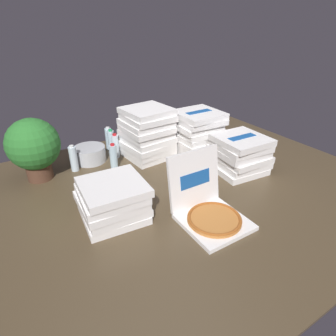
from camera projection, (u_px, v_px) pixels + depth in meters
The scene contains 13 objects.
ground_plane at pixel (175, 190), 2.14m from camera, with size 3.20×2.40×0.02m, color #4C3D28.
open_pizza_box at pixel (208, 208), 1.79m from camera, with size 0.39×0.46×0.41m.
pizza_stack_right_near at pixel (197, 133), 2.63m from camera, with size 0.42×0.43×0.41m.
pizza_stack_left_mid at pixel (113, 200), 1.79m from camera, with size 0.42×0.43×0.25m.
pizza_stack_right_mid at pixel (147, 133), 2.55m from camera, with size 0.45×0.45×0.46m.
pizza_stack_left_far at pixel (240, 154), 2.34m from camera, with size 0.44×0.43×0.31m.
ice_bucket at pixel (90, 154), 2.53m from camera, with size 0.28×0.28×0.14m, color #B7BABF.
water_bottle_0 at pixel (116, 146), 2.59m from camera, with size 0.06×0.06×0.23m.
water_bottle_1 at pixel (114, 157), 2.39m from camera, with size 0.06×0.06×0.23m.
water_bottle_2 at pixel (109, 139), 2.75m from camera, with size 0.06×0.06×0.23m.
water_bottle_3 at pixel (74, 159), 2.36m from camera, with size 0.06×0.06×0.23m.
water_bottle_4 at pixel (111, 141), 2.69m from camera, with size 0.06×0.06×0.23m.
potted_plant at pixel (34, 146), 2.16m from camera, with size 0.40×0.40×0.50m.
Camera 1 is at (-1.01, -1.51, 1.15)m, focal length 30.11 mm.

